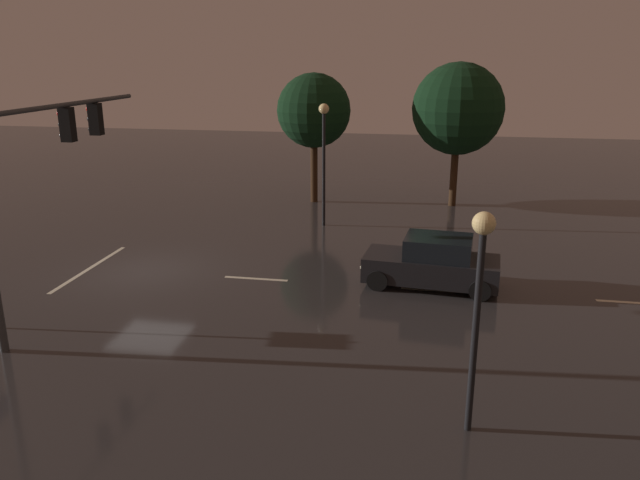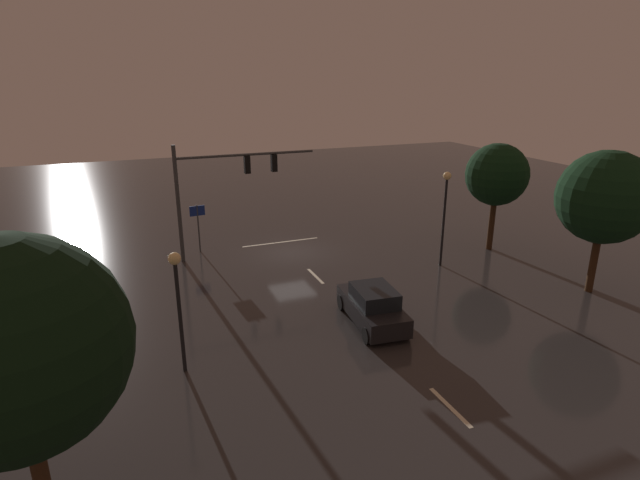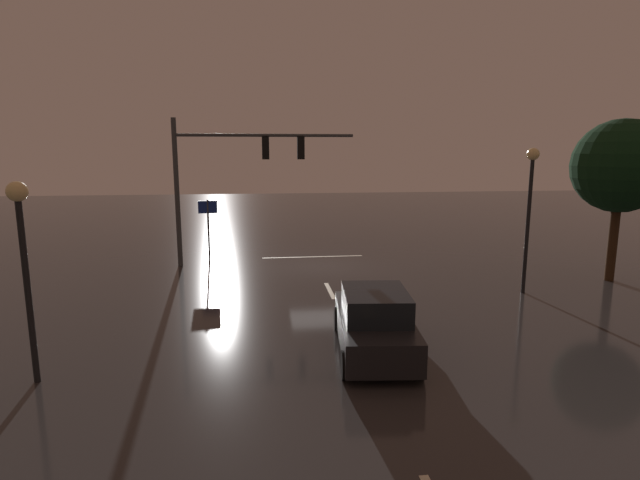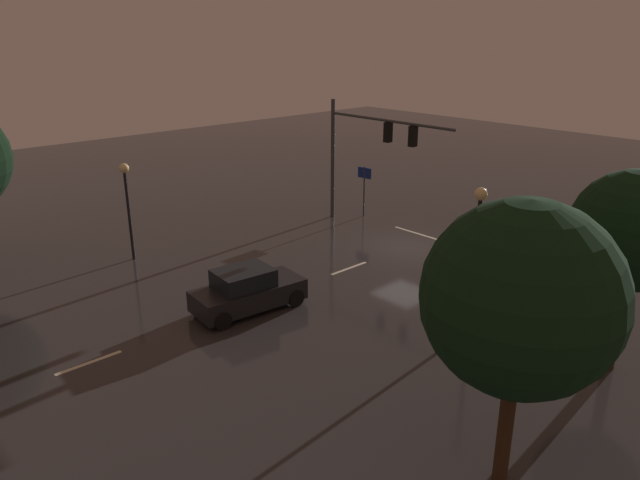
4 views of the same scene
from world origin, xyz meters
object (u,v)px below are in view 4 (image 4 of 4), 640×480
object	(u,v)px
traffic_signal_assembly	(367,143)
street_lamp_right_kerb	(127,192)
tree_left_near	(521,298)
street_lamp_left_kerb	(477,234)
car_approaching	(247,291)
route_sign	(364,181)
tree_left_far	(632,231)

from	to	relation	value
traffic_signal_assembly	street_lamp_right_kerb	size ratio (longest dim) A/B	1.77
tree_left_near	street_lamp_left_kerb	bearing A→B (deg)	-50.10
tree_left_near	street_lamp_right_kerb	bearing A→B (deg)	-0.63
car_approaching	street_lamp_left_kerb	xyz separation A→B (m)	(-6.78, -4.76, 2.90)
street_lamp_right_kerb	route_sign	bearing A→B (deg)	-101.51
street_lamp_right_kerb	tree_left_near	distance (m)	19.66
traffic_signal_assembly	tree_left_near	size ratio (longest dim) A/B	1.16
street_lamp_right_kerb	tree_left_near	bearing A→B (deg)	179.37
street_lamp_left_kerb	tree_left_far	distance (m)	4.68
street_lamp_right_kerb	traffic_signal_assembly	bearing A→B (deg)	-109.24
tree_left_near	car_approaching	bearing A→B (deg)	-4.80
traffic_signal_assembly	tree_left_far	size ratio (longest dim) A/B	1.25
street_lamp_left_kerb	street_lamp_right_kerb	xyz separation A→B (m)	(14.80, 5.51, -0.45)
street_lamp_left_kerb	tree_left_far	xyz separation A→B (m)	(-4.42, -1.26, 0.91)
street_lamp_right_kerb	route_sign	xyz separation A→B (m)	(-2.63, -12.91, -1.15)
traffic_signal_assembly	street_lamp_right_kerb	world-z (taller)	traffic_signal_assembly
route_sign	street_lamp_right_kerb	bearing A→B (deg)	78.49
street_lamp_right_kerb	tree_left_far	distance (m)	20.43
street_lamp_left_kerb	tree_left_near	xyz separation A→B (m)	(-4.79, 5.73, 1.07)
traffic_signal_assembly	street_lamp_right_kerb	distance (m)	12.31
traffic_signal_assembly	street_lamp_right_kerb	xyz separation A→B (m)	(4.03, 11.56, -1.35)
car_approaching	tree_left_far	distance (m)	13.27
traffic_signal_assembly	car_approaching	xyz separation A→B (m)	(-3.99, 10.80, -3.80)
car_approaching	traffic_signal_assembly	bearing A→B (deg)	-69.71
traffic_signal_assembly	street_lamp_left_kerb	world-z (taller)	traffic_signal_assembly
car_approaching	route_sign	distance (m)	13.36
traffic_signal_assembly	tree_left_far	xyz separation A→B (m)	(-15.19, 4.78, 0.01)
street_lamp_right_kerb	car_approaching	bearing A→B (deg)	-174.62
route_sign	tree_left_far	world-z (taller)	tree_left_far
tree_left_far	tree_left_near	bearing A→B (deg)	93.05
car_approaching	tree_left_far	world-z (taller)	tree_left_far
route_sign	tree_left_near	distance (m)	21.61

